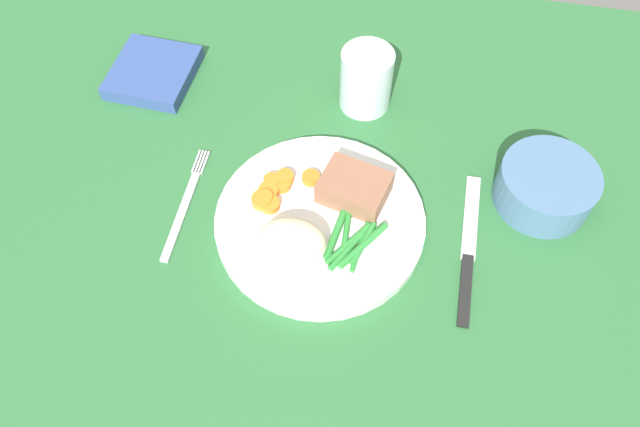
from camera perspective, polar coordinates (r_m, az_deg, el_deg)
The scene contains 11 objects.
dining_table at distance 78.02cm, azimuth -2.06°, elevation 0.33°, with size 120.00×90.00×2.00cm.
dinner_plate at distance 74.93cm, azimuth 0.00°, elevation -0.74°, with size 25.12×25.12×1.60cm, color white.
meat_portion at distance 74.82cm, azimuth 3.13°, elevation 2.34°, with size 7.80×5.90×3.20cm, color #936047.
mashed_potatoes at distance 70.57cm, azimuth -2.50°, elevation -2.33°, with size 7.61×5.31×3.91cm, color beige.
carrot_slices at distance 76.03cm, azimuth -4.05°, elevation 2.13°, with size 7.45×7.06×1.24cm.
green_beans at distance 72.20cm, azimuth 2.88°, elevation -2.59°, with size 6.78×8.60×0.88cm.
fork at distance 78.79cm, azimuth -12.15°, elevation 0.87°, with size 1.44×16.60×0.40cm.
knife at distance 75.62cm, azimuth 13.34°, elevation -3.32°, with size 1.70×20.50×0.64cm.
water_glass at distance 85.23cm, azimuth 4.19°, elevation 11.75°, with size 6.92×6.92×8.67cm.
salad_bowl at distance 80.07cm, azimuth 19.92°, elevation 2.46°, with size 11.80×11.80×5.20cm.
napkin at distance 93.21cm, azimuth -14.94°, elevation 12.29°, with size 10.90×11.55×2.00cm, color #334C8C.
Camera 1 is at (10.81, -41.06, 66.45)cm, focal length 35.17 mm.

